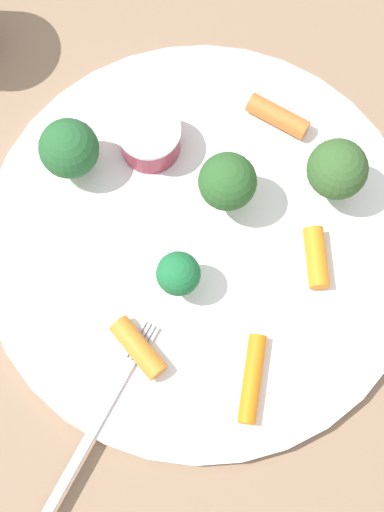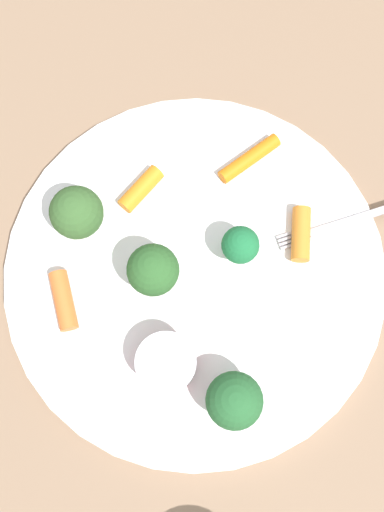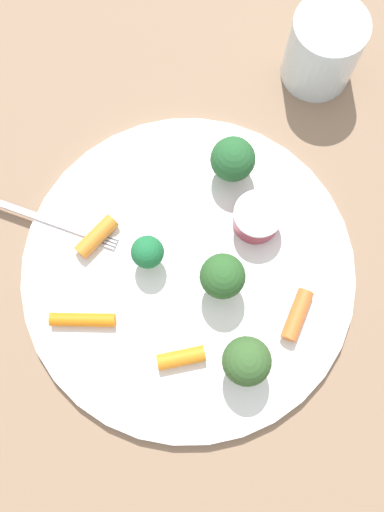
# 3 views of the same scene
# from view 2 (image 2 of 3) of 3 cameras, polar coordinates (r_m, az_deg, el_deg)

# --- Properties ---
(ground_plane) EXTENTS (2.40, 2.40, 0.00)m
(ground_plane) POSITION_cam_2_polar(r_m,az_deg,el_deg) (0.49, 0.30, -1.75)
(ground_plane) COLOR #8B6D54
(plate) EXTENTS (0.32, 0.32, 0.01)m
(plate) POSITION_cam_2_polar(r_m,az_deg,el_deg) (0.48, 0.31, -1.59)
(plate) COLOR white
(plate) RESTS_ON ground_plane
(sauce_cup) EXTENTS (0.05, 0.05, 0.03)m
(sauce_cup) POSITION_cam_2_polar(r_m,az_deg,el_deg) (0.45, -2.58, -10.66)
(sauce_cup) COLOR maroon
(sauce_cup) RESTS_ON plate
(broccoli_floret_0) EXTENTS (0.04, 0.04, 0.06)m
(broccoli_floret_0) POSITION_cam_2_polar(r_m,az_deg,el_deg) (0.44, -3.91, -1.44)
(broccoli_floret_0) COLOR #9AB271
(broccoli_floret_0) RESTS_ON plate
(broccoli_floret_1) EXTENTS (0.03, 0.03, 0.04)m
(broccoli_floret_1) POSITION_cam_2_polar(r_m,az_deg,el_deg) (0.45, 4.84, 1.07)
(broccoli_floret_1) COLOR #93B05D
(broccoli_floret_1) RESTS_ON plate
(broccoli_floret_2) EXTENTS (0.04, 0.04, 0.05)m
(broccoli_floret_2) POSITION_cam_2_polar(r_m,az_deg,el_deg) (0.43, 4.25, -14.20)
(broccoli_floret_2) COLOR #87AC69
(broccoli_floret_2) RESTS_ON plate
(broccoli_floret_3) EXTENTS (0.04, 0.04, 0.06)m
(broccoli_floret_3) POSITION_cam_2_polar(r_m,az_deg,el_deg) (0.46, -11.43, 4.24)
(broccoli_floret_3) COLOR #84B55B
(broccoli_floret_3) RESTS_ON plate
(carrot_stick_0) EXTENTS (0.06, 0.03, 0.01)m
(carrot_stick_0) POSITION_cam_2_polar(r_m,az_deg,el_deg) (0.50, 5.75, 9.66)
(carrot_stick_0) COLOR orange
(carrot_stick_0) RESTS_ON plate
(carrot_stick_1) EXTENTS (0.04, 0.02, 0.01)m
(carrot_stick_1) POSITION_cam_2_polar(r_m,az_deg,el_deg) (0.49, -5.13, 6.68)
(carrot_stick_1) COLOR orange
(carrot_stick_1) RESTS_ON plate
(carrot_stick_2) EXTENTS (0.05, 0.04, 0.02)m
(carrot_stick_2) POSITION_cam_2_polar(r_m,az_deg,el_deg) (0.48, 10.83, 2.16)
(carrot_stick_2) COLOR orange
(carrot_stick_2) RESTS_ON plate
(carrot_stick_3) EXTENTS (0.04, 0.05, 0.02)m
(carrot_stick_3) POSITION_cam_2_polar(r_m,az_deg,el_deg) (0.47, -12.70, -4.36)
(carrot_stick_3) COLOR orange
(carrot_stick_3) RESTS_ON plate
(fork) EXTENTS (0.14, 0.11, 0.00)m
(fork) POSITION_cam_2_polar(r_m,az_deg,el_deg) (0.51, 16.91, 3.84)
(fork) COLOR #BBB4BA
(fork) RESTS_ON plate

